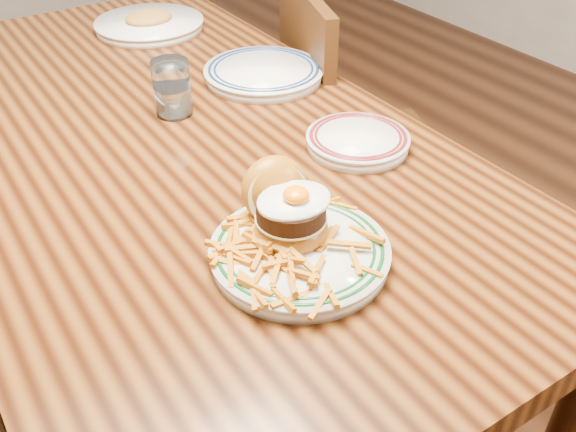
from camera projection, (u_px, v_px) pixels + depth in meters
floor at (200, 385)px, 1.67m from camera, size 6.00×6.00×0.00m
table at (172, 169)px, 1.28m from camera, size 0.85×1.60×0.75m
chair_right at (346, 142)px, 1.73m from camera, size 0.53×0.53×0.89m
main_plate at (295, 236)px, 0.90m from camera, size 0.26×0.27×0.12m
side_plate at (358, 140)px, 1.16m from camera, size 0.19×0.19×0.03m
rear_plate at (264, 72)px, 1.40m from camera, size 0.26×0.26×0.03m
water_glass at (172, 91)px, 1.25m from camera, size 0.07×0.07×0.11m
far_plate at (149, 24)px, 1.64m from camera, size 0.28×0.28×0.05m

